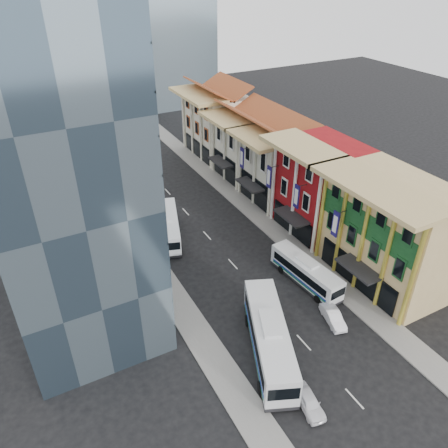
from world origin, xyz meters
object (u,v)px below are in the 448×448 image
bus_left_far (169,226)px  sedan_left (309,402)px  bus_right (306,272)px  sedan_right (333,317)px  shophouse_tan (392,232)px  bus_left_near (269,337)px  office_tower (54,164)px

bus_left_far → sedan_left: bearing=-70.7°
bus_right → sedan_right: 6.46m
shophouse_tan → sedan_right: shophouse_tan is taller
bus_left_near → bus_left_far: bus_left_near is taller
shophouse_tan → office_tower: office_tower is taller
bus_left_far → bus_right: (9.95, -15.90, -0.10)m
bus_left_near → bus_left_far: (-0.73, 22.56, -0.37)m
bus_right → sedan_right: bearing=-106.5°
office_tower → sedan_left: office_tower is taller
shophouse_tan → bus_left_near: bearing=-168.9°
sedan_left → sedan_right: 10.56m
sedan_left → bus_right: bearing=63.1°
bus_left_near → sedan_right: 8.10m
office_tower → shophouse_tan: bearing=-24.3°
office_tower → bus_left_far: (12.55, 5.09, -13.34)m
shophouse_tan → office_tower: size_ratio=0.47×
bus_left_near → sedan_right: bus_left_near is taller
shophouse_tan → bus_right: 10.11m
office_tower → bus_right: office_tower is taller
sedan_left → office_tower: bearing=127.8°
bus_left_far → office_tower: bearing=-139.7°
bus_right → bus_left_near: bearing=-149.3°
bus_left_near → bus_left_far: 22.58m
office_tower → bus_left_far: office_tower is taller
sedan_right → shophouse_tan: bearing=31.7°
bus_left_far → bus_left_near: bearing=-70.0°
bus_left_near → bus_right: bearing=58.6°
bus_left_near → bus_left_far: bearing=114.6°
bus_left_far → shophouse_tan: bearing=-27.8°
bus_left_far → sedan_left: bus_left_far is taller
bus_left_near → bus_left_far: size_ratio=1.23×
shophouse_tan → sedan_left: shophouse_tan is taller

